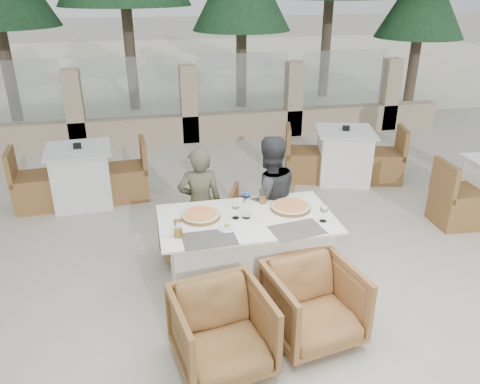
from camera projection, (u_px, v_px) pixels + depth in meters
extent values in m
plane|color=#BFB7A3|center=(247.00, 289.00, 4.56)|extent=(80.00, 80.00, 0.00)
cube|color=#F6EDC9|center=(162.00, 64.00, 17.05)|extent=(30.00, 16.00, 0.01)
cone|color=#204726|center=(422.00, 6.00, 10.49)|extent=(1.98, 1.98, 4.50)
cube|color=#514B45|center=(209.00, 239.00, 3.92)|extent=(0.46, 0.31, 0.00)
cube|color=#5C564F|center=(297.00, 230.00, 4.07)|extent=(0.49, 0.36, 0.00)
cylinder|color=#D84D1D|center=(201.00, 215.00, 4.27)|extent=(0.47, 0.47, 0.05)
cylinder|color=#CA431B|center=(290.00, 207.00, 4.43)|extent=(0.42, 0.42, 0.05)
cylinder|color=#9DBCCF|center=(246.00, 205.00, 4.23)|extent=(0.08, 0.08, 0.25)
cylinder|color=orange|center=(178.00, 228.00, 3.93)|extent=(0.09, 0.09, 0.15)
cylinder|color=orange|center=(263.00, 196.00, 4.53)|extent=(0.08, 0.08, 0.14)
imported|color=brown|center=(198.00, 238.00, 4.87)|extent=(0.83, 0.84, 0.61)
imported|color=brown|center=(261.00, 220.00, 5.19)|extent=(0.91, 0.92, 0.65)
imported|color=brown|center=(222.00, 332.00, 3.54)|extent=(0.80, 0.82, 0.65)
imported|color=olive|center=(313.00, 304.00, 3.84)|extent=(0.81, 0.83, 0.65)
imported|color=#4D4D38|center=(200.00, 204.00, 4.86)|extent=(0.48, 0.33, 1.25)
imported|color=#333638|center=(268.00, 200.00, 4.82)|extent=(0.73, 0.60, 1.37)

